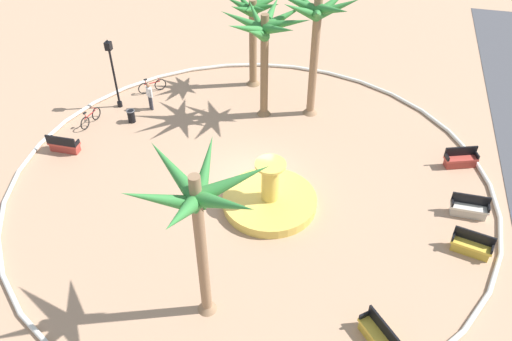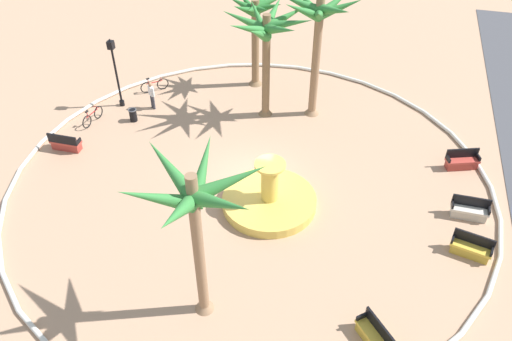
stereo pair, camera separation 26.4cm
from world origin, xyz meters
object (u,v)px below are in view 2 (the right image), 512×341
object	(u,v)px
palm_tree_near_fountain	(194,205)
trash_bin	(133,115)
bench_southwest	(462,162)
bicycle_red_frame	(93,117)
bicycle_by_lamppost	(154,85)
bench_east	(374,337)
palm_tree_by_curb	(256,17)
bench_southeast	(471,249)
palm_tree_mid_plaza	(319,22)
palm_tree_far_side	(267,33)
bench_west	(469,211)
person_cyclist_helmet	(152,94)
fountain	(269,199)
lamppost	(115,68)
bench_north	(66,144)

from	to	relation	value
palm_tree_near_fountain	trash_bin	bearing A→B (deg)	-143.71
bench_southwest	bicycle_red_frame	world-z (taller)	bench_southwest
bicycle_by_lamppost	bench_southwest	bearing A→B (deg)	80.49
bench_east	trash_bin	distance (m)	17.40
palm_tree_by_curb	bench_east	bearing A→B (deg)	27.68
palm_tree_near_fountain	bench_southeast	xyz separation A→B (m)	(-5.17, 9.52, -4.88)
palm_tree_mid_plaza	trash_bin	xyz separation A→B (m)	(3.21, -9.32, -5.01)
bench_southwest	bicycle_red_frame	distance (m)	19.28
palm_tree_far_side	bench_west	size ratio (longest dim) A/B	3.79
bench_east	person_cyclist_helmet	bearing A→B (deg)	-131.79
fountain	lamppost	xyz separation A→B (m)	(-5.92, -10.09, 2.08)
bicycle_red_frame	person_cyclist_helmet	xyz separation A→B (m)	(-2.17, 2.59, 0.54)
fountain	lamppost	distance (m)	11.89
person_cyclist_helmet	bench_east	bearing A→B (deg)	48.21
bench_west	bicycle_by_lamppost	distance (m)	18.61
palm_tree_mid_plaza	trash_bin	bearing A→B (deg)	-71.01
bench_east	bench_west	distance (m)	8.09
bench_east	bicycle_red_frame	xyz separation A→B (m)	(-9.76, -15.93, 0.04)
palm_tree_mid_plaza	lamppost	bearing A→B (deg)	-79.68
fountain	palm_tree_by_curb	xyz separation A→B (m)	(-10.19, -3.30, 3.92)
bicycle_by_lamppost	palm_tree_mid_plaza	bearing A→B (deg)	90.02
palm_tree_by_curb	palm_tree_far_side	bearing A→B (deg)	24.59
palm_tree_far_side	bench_west	distance (m)	12.73
bench_west	trash_bin	size ratio (longest dim) A/B	2.19
palm_tree_far_side	bench_north	xyz separation A→B (m)	(5.74, -9.07, -4.47)
palm_tree_mid_plaza	person_cyclist_helmet	distance (m)	10.00
bench_west	person_cyclist_helmet	size ratio (longest dim) A/B	0.97
bench_north	bench_east	bearing A→B (deg)	65.80
bicycle_red_frame	bench_west	bearing A→B (deg)	82.80
bench_north	lamppost	bearing A→B (deg)	169.09
bench_southeast	bench_southwest	distance (m)	5.74
palm_tree_near_fountain	trash_bin	xyz separation A→B (m)	(-10.61, -7.79, -4.84)
palm_tree_far_side	bench_southeast	bearing A→B (deg)	52.81
palm_tree_far_side	lamppost	size ratio (longest dim) A/B	1.48
bench_east	palm_tree_by_curb	bearing A→B (deg)	-152.32
palm_tree_near_fountain	bicycle_by_lamppost	xyz separation A→B (m)	(-13.81, -7.90, -4.84)
bench_southeast	palm_tree_by_curb	bearing A→B (deg)	-132.85
bicycle_by_lamppost	palm_tree_far_side	bearing A→B (deg)	84.06
fountain	bench_west	size ratio (longest dim) A/B	2.63
bench_north	lamppost	size ratio (longest dim) A/B	0.39
palm_tree_by_curb	bench_southwest	xyz separation A→B (m)	(5.23, 11.73, -3.91)
fountain	bench_north	world-z (taller)	fountain
trash_bin	bicycle_red_frame	world-z (taller)	bicycle_red_frame
palm_tree_mid_plaza	palm_tree_far_side	distance (m)	2.61
lamppost	trash_bin	size ratio (longest dim) A/B	5.64
bench_west	person_cyclist_helmet	bearing A→B (deg)	-105.36
palm_tree_by_curb	bicycle_by_lamppost	size ratio (longest dim) A/B	4.10
fountain	palm_tree_mid_plaza	size ratio (longest dim) A/B	0.61
palm_tree_near_fountain	bench_southeast	world-z (taller)	palm_tree_near_fountain
palm_tree_near_fountain	bench_southwest	size ratio (longest dim) A/B	3.98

